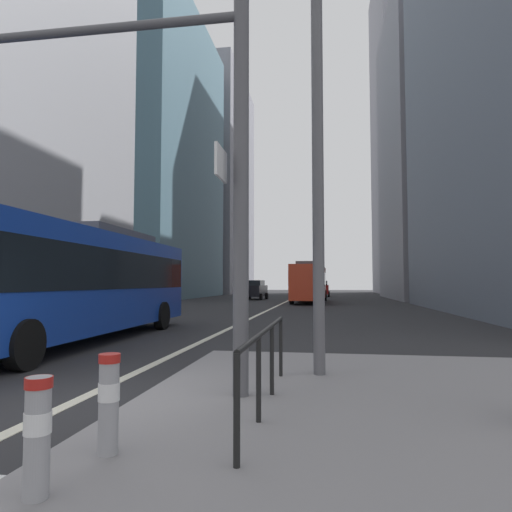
# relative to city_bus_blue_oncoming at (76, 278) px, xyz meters

# --- Properties ---
(ground_plane) EXTENTS (160.00, 160.00, 0.00)m
(ground_plane) POSITION_rel_city_bus_blue_oncoming_xyz_m (3.50, 14.25, -1.84)
(ground_plane) COLOR #28282B
(lane_centre_line) EXTENTS (0.20, 80.00, 0.01)m
(lane_centre_line) POSITION_rel_city_bus_blue_oncoming_xyz_m (3.50, 24.25, -1.83)
(lane_centre_line) COLOR beige
(lane_centre_line) RESTS_ON ground
(office_tower_left_mid) EXTENTS (10.79, 23.96, 32.72)m
(office_tower_left_mid) POSITION_rel_city_bus_blue_oncoming_xyz_m (-12.50, 36.92, 14.52)
(office_tower_left_mid) COLOR slate
(office_tower_left_mid) RESTS_ON ground
(office_tower_left_far) EXTENTS (11.46, 22.08, 37.01)m
(office_tower_left_far) POSITION_rel_city_bus_blue_oncoming_xyz_m (-12.50, 62.86, 16.67)
(office_tower_left_far) COLOR gray
(office_tower_left_far) RESTS_ON ground
(office_tower_right_mid) EXTENTS (13.49, 17.90, 31.15)m
(office_tower_right_mid) POSITION_rel_city_bus_blue_oncoming_xyz_m (20.50, 37.74, 13.74)
(office_tower_right_mid) COLOR gray
(office_tower_right_mid) RESTS_ON ground
(office_tower_right_far) EXTENTS (10.42, 20.06, 52.12)m
(office_tower_right_far) POSITION_rel_city_bus_blue_oncoming_xyz_m (20.50, 60.62, 24.22)
(office_tower_right_far) COLOR gray
(office_tower_right_far) RESTS_ON ground
(city_bus_blue_oncoming) EXTENTS (2.87, 12.12, 3.40)m
(city_bus_blue_oncoming) POSITION_rel_city_bus_blue_oncoming_xyz_m (0.00, 0.00, 0.00)
(city_bus_blue_oncoming) COLOR #14389E
(city_bus_blue_oncoming) RESTS_ON ground
(city_bus_red_receding) EXTENTS (2.89, 11.38, 3.40)m
(city_bus_red_receding) POSITION_rel_city_bus_blue_oncoming_xyz_m (5.65, 27.09, -0.00)
(city_bus_red_receding) COLOR red
(city_bus_red_receding) RESTS_ON ground
(car_oncoming_mid) EXTENTS (2.22, 4.61, 1.94)m
(car_oncoming_mid) POSITION_rel_city_bus_blue_oncoming_xyz_m (-0.10, 33.25, -0.85)
(car_oncoming_mid) COLOR black
(car_oncoming_mid) RESTS_ON ground
(car_receding_near) EXTENTS (2.09, 4.08, 1.94)m
(car_receding_near) POSITION_rel_city_bus_blue_oncoming_xyz_m (6.45, 43.87, -0.85)
(car_receding_near) COLOR maroon
(car_receding_near) RESTS_ON ground
(traffic_signal_gantry) EXTENTS (5.63, 0.65, 6.00)m
(traffic_signal_gantry) POSITION_rel_city_bus_blue_oncoming_xyz_m (4.02, -5.67, 2.25)
(traffic_signal_gantry) COLOR #515156
(traffic_signal_gantry) RESTS_ON median_island
(street_lamp_post) EXTENTS (5.50, 0.32, 8.00)m
(street_lamp_post) POSITION_rel_city_bus_blue_oncoming_xyz_m (6.93, -4.07, 3.45)
(street_lamp_post) COLOR #56565B
(street_lamp_post) RESTS_ON median_island
(bollard_left) EXTENTS (0.20, 0.20, 0.86)m
(bollard_left) POSITION_rel_city_bus_blue_oncoming_xyz_m (4.98, -8.77, -1.21)
(bollard_left) COLOR #99999E
(bollard_left) RESTS_ON median_island
(bollard_right) EXTENTS (0.20, 0.20, 0.90)m
(bollard_right) POSITION_rel_city_bus_blue_oncoming_xyz_m (5.09, -7.91, -1.19)
(bollard_right) COLOR #99999E
(bollard_right) RESTS_ON median_island
(pedestrian_railing) EXTENTS (0.06, 3.78, 0.98)m
(pedestrian_railing) POSITION_rel_city_bus_blue_oncoming_xyz_m (6.30, -6.16, -0.98)
(pedestrian_railing) COLOR black
(pedestrian_railing) RESTS_ON median_island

